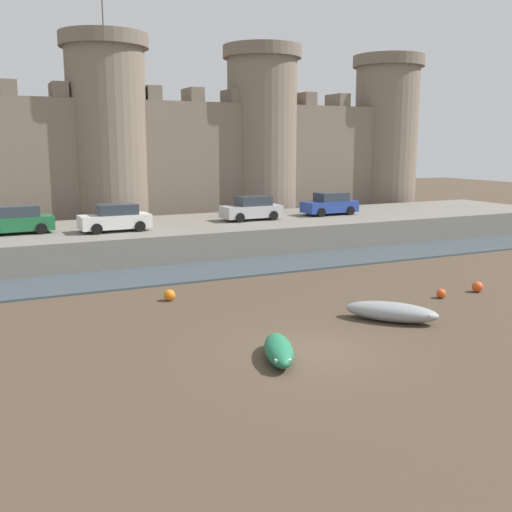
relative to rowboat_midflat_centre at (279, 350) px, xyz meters
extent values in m
plane|color=#4C3D2D|center=(1.29, 0.21, -0.36)|extent=(160.00, 160.00, 0.00)
cube|color=#3D4C56|center=(1.29, 13.70, -0.31)|extent=(80.00, 4.50, 0.10)
cube|color=slate|center=(1.29, 20.95, 0.51)|extent=(63.91, 10.00, 1.73)
cube|color=#7A6B5B|center=(1.29, 30.16, 4.69)|extent=(51.91, 2.80, 10.09)
cylinder|color=#7A6B5B|center=(1.29, 30.16, 6.54)|extent=(5.83, 5.83, 13.80)
cylinder|color=#706254|center=(1.29, 30.16, 13.94)|extent=(6.53, 6.53, 1.00)
cylinder|color=#4C4742|center=(1.29, 30.16, 15.94)|extent=(0.10, 0.10, 3.00)
cylinder|color=#7A6B5B|center=(14.26, 30.16, 6.54)|extent=(5.83, 5.83, 13.80)
cylinder|color=#706254|center=(14.26, 30.16, 13.94)|extent=(6.53, 6.53, 1.00)
cylinder|color=#7A6B5B|center=(27.24, 30.16, 6.54)|extent=(5.83, 5.83, 13.80)
cylinder|color=#706254|center=(27.24, 30.16, 13.94)|extent=(6.53, 6.53, 1.00)
cube|color=#746557|center=(-5.54, 30.16, 10.29)|extent=(1.10, 2.52, 1.10)
cube|color=#746557|center=(-2.12, 30.16, 10.29)|extent=(1.10, 2.52, 1.10)
cube|color=#746557|center=(4.70, 30.16, 10.29)|extent=(1.10, 2.52, 1.10)
cube|color=#746557|center=(8.11, 30.16, 10.29)|extent=(1.10, 2.52, 1.10)
cube|color=#746557|center=(11.52, 30.16, 10.29)|extent=(1.10, 2.52, 1.10)
cube|color=#746557|center=(18.34, 30.16, 10.29)|extent=(1.10, 2.52, 1.10)
cube|color=#746557|center=(21.75, 30.16, 10.29)|extent=(1.10, 2.52, 1.10)
ellipsoid|color=#1E6B47|center=(0.00, 0.00, -0.02)|extent=(1.87, 2.96, 0.68)
ellipsoid|color=#339266|center=(0.00, 0.00, 0.04)|extent=(1.50, 2.42, 0.37)
cube|color=beige|center=(0.08, 0.20, 0.08)|extent=(0.79, 0.47, 0.06)
cube|color=beige|center=(-0.40, -1.02, 0.06)|extent=(0.56, 0.44, 0.08)
ellipsoid|color=gray|center=(5.99, 1.91, 0.02)|extent=(3.32, 3.52, 0.76)
ellipsoid|color=silver|center=(5.99, 1.91, 0.08)|extent=(2.68, 2.86, 0.42)
cube|color=beige|center=(5.81, 2.12, 0.12)|extent=(0.90, 0.83, 0.06)
cube|color=beige|center=(6.93, 0.85, 0.10)|extent=(0.68, 0.65, 0.08)
sphere|color=#E04C1E|center=(10.29, 3.80, -0.14)|extent=(0.43, 0.43, 0.43)
sphere|color=orange|center=(-0.90, 8.67, -0.10)|extent=(0.51, 0.51, 0.51)
sphere|color=#E04C1E|center=(12.63, 3.93, -0.10)|extent=(0.51, 0.51, 0.51)
cube|color=#1E6638|center=(-6.25, 20.70, 1.98)|extent=(4.16, 1.84, 0.80)
cube|color=#2D3842|center=(-6.10, 20.70, 2.68)|extent=(2.30, 1.57, 0.64)
cylinder|color=black|center=(-4.95, 19.89, 1.70)|extent=(0.65, 0.20, 0.64)
cylinder|color=black|center=(-5.01, 21.59, 1.70)|extent=(0.65, 0.20, 0.64)
cube|color=#263F99|center=(15.23, 20.91, 1.98)|extent=(4.16, 1.84, 0.80)
cube|color=#2D3842|center=(15.38, 20.92, 2.68)|extent=(2.30, 1.57, 0.64)
cylinder|color=black|center=(13.99, 20.02, 1.70)|extent=(0.65, 0.20, 0.64)
cylinder|color=black|center=(13.93, 21.72, 1.70)|extent=(0.65, 0.20, 0.64)
cylinder|color=black|center=(16.53, 20.10, 1.70)|extent=(0.65, 0.20, 0.64)
cylinder|color=black|center=(16.47, 21.80, 1.70)|extent=(0.65, 0.20, 0.64)
cube|color=silver|center=(-0.87, 19.24, 1.98)|extent=(4.16, 1.84, 0.80)
cube|color=#2D3842|center=(-0.72, 19.24, 2.68)|extent=(2.30, 1.57, 0.64)
cylinder|color=black|center=(-2.11, 18.34, 1.70)|extent=(0.65, 0.20, 0.64)
cylinder|color=black|center=(-2.17, 20.04, 1.70)|extent=(0.65, 0.20, 0.64)
cylinder|color=black|center=(0.43, 18.43, 1.70)|extent=(0.65, 0.20, 0.64)
cylinder|color=black|center=(0.37, 20.13, 1.70)|extent=(0.65, 0.20, 0.64)
cube|color=#B2B5B7|center=(8.72, 20.57, 1.98)|extent=(4.16, 1.84, 0.80)
cube|color=#2D3842|center=(8.87, 20.58, 2.68)|extent=(2.30, 1.57, 0.64)
cylinder|color=black|center=(7.48, 19.68, 1.70)|extent=(0.65, 0.20, 0.64)
cylinder|color=black|center=(7.42, 21.38, 1.70)|extent=(0.65, 0.20, 0.64)
cylinder|color=black|center=(10.02, 19.77, 1.70)|extent=(0.65, 0.20, 0.64)
cylinder|color=black|center=(9.96, 21.47, 1.70)|extent=(0.65, 0.20, 0.64)
camera|label=1|loc=(-8.59, -16.18, 6.48)|focal=42.00mm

